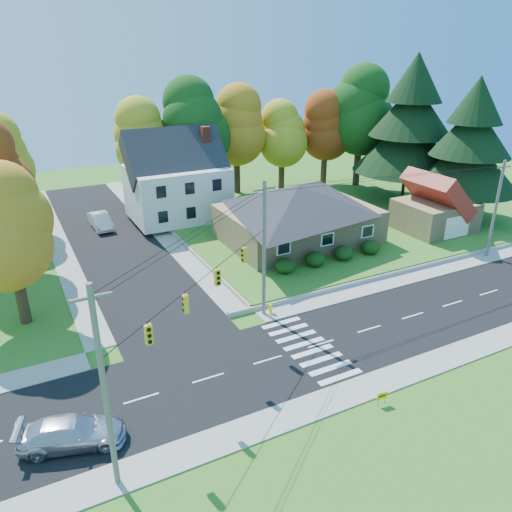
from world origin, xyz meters
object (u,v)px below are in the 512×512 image
Objects in this scene: white_car at (101,221)px; fire_hydrant at (271,309)px; silver_sedan at (72,432)px; ranch_house at (298,212)px.

fire_hydrant is at bearing -75.98° from white_car.
silver_sedan is 32.26m from white_car.
ranch_house reaches higher than silver_sedan.
silver_sedan is 1.04× the size of white_car.
ranch_house is 2.96× the size of white_car.
silver_sedan reaches higher than fire_hydrant.
ranch_house is 14.53m from fire_hydrant.
white_car is (-16.26, 13.48, -2.43)m from ranch_house.
ranch_house is at bearing -36.74° from silver_sedan.
white_car reaches higher than fire_hydrant.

